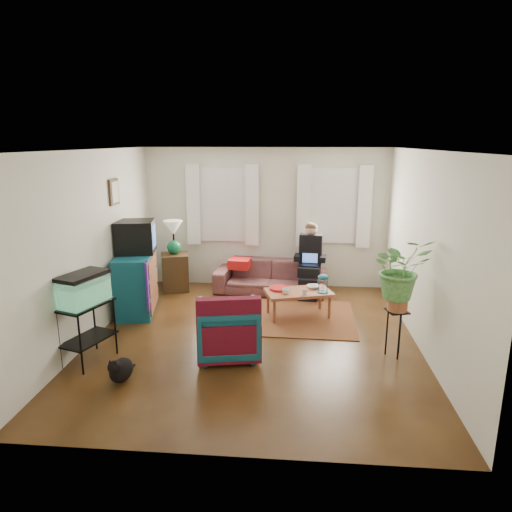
# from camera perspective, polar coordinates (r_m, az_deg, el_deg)

# --- Properties ---
(floor) EXTENTS (4.50, 5.00, 0.01)m
(floor) POSITION_cam_1_polar(r_m,az_deg,el_deg) (6.55, -0.31, -10.23)
(floor) COLOR #4F2B14
(floor) RESTS_ON ground
(ceiling) EXTENTS (4.50, 5.00, 0.01)m
(ceiling) POSITION_cam_1_polar(r_m,az_deg,el_deg) (5.97, -0.34, 13.14)
(ceiling) COLOR white
(ceiling) RESTS_ON wall_back
(wall_back) EXTENTS (4.50, 0.01, 2.60)m
(wall_back) POSITION_cam_1_polar(r_m,az_deg,el_deg) (8.58, 1.21, 4.74)
(wall_back) COLOR silver
(wall_back) RESTS_ON floor
(wall_front) EXTENTS (4.50, 0.01, 2.60)m
(wall_front) POSITION_cam_1_polar(r_m,az_deg,el_deg) (3.76, -3.85, -7.89)
(wall_front) COLOR silver
(wall_front) RESTS_ON floor
(wall_left) EXTENTS (0.01, 5.00, 2.60)m
(wall_left) POSITION_cam_1_polar(r_m,az_deg,el_deg) (6.72, -19.81, 1.23)
(wall_left) COLOR silver
(wall_left) RESTS_ON floor
(wall_right) EXTENTS (0.01, 5.00, 2.60)m
(wall_right) POSITION_cam_1_polar(r_m,az_deg,el_deg) (6.34, 20.38, 0.44)
(wall_right) COLOR silver
(wall_right) RESTS_ON floor
(window_left) EXTENTS (1.08, 0.04, 1.38)m
(window_left) POSITION_cam_1_polar(r_m,az_deg,el_deg) (8.61, -4.14, 6.42)
(window_left) COLOR white
(window_left) RESTS_ON wall_back
(window_right) EXTENTS (1.08, 0.04, 1.38)m
(window_right) POSITION_cam_1_polar(r_m,az_deg,el_deg) (8.53, 9.67, 6.18)
(window_right) COLOR white
(window_right) RESTS_ON wall_back
(curtains_left) EXTENTS (1.36, 0.06, 1.50)m
(curtains_left) POSITION_cam_1_polar(r_m,az_deg,el_deg) (8.53, -4.23, 6.35)
(curtains_left) COLOR white
(curtains_left) RESTS_ON wall_back
(curtains_right) EXTENTS (1.36, 0.06, 1.50)m
(curtains_right) POSITION_cam_1_polar(r_m,az_deg,el_deg) (8.45, 9.71, 6.11)
(curtains_right) COLOR white
(curtains_right) RESTS_ON wall_back
(picture_frame) EXTENTS (0.04, 0.32, 0.40)m
(picture_frame) POSITION_cam_1_polar(r_m,az_deg,el_deg) (7.37, -17.26, 7.65)
(picture_frame) COLOR #3D2616
(picture_frame) RESTS_ON wall_left
(area_rug) EXTENTS (2.04, 1.66, 0.01)m
(area_rug) POSITION_cam_1_polar(r_m,az_deg,el_deg) (7.29, 4.27, -7.59)
(area_rug) COLOR brown
(area_rug) RESTS_ON floor
(sofa) EXTENTS (2.06, 0.98, 0.78)m
(sofa) POSITION_cam_1_polar(r_m,az_deg,el_deg) (8.33, 1.79, -1.98)
(sofa) COLOR brown
(sofa) RESTS_ON floor
(seated_person) EXTENTS (0.56, 0.66, 1.19)m
(seated_person) POSITION_cam_1_polar(r_m,az_deg,el_deg) (8.20, 6.76, -0.86)
(seated_person) COLOR black
(seated_person) RESTS_ON sofa
(side_table) EXTENTS (0.59, 0.59, 0.69)m
(side_table) POSITION_cam_1_polar(r_m,az_deg,el_deg) (8.60, -10.07, -1.98)
(side_table) COLOR #392715
(side_table) RESTS_ON floor
(table_lamp) EXTENTS (0.44, 0.44, 0.63)m
(table_lamp) POSITION_cam_1_polar(r_m,az_deg,el_deg) (8.45, -10.26, 2.20)
(table_lamp) COLOR white
(table_lamp) RESTS_ON side_table
(dresser) EXTENTS (0.73, 1.16, 0.97)m
(dresser) POSITION_cam_1_polar(r_m,az_deg,el_deg) (7.61, -14.80, -3.29)
(dresser) COLOR #115567
(dresser) RESTS_ON floor
(crt_tv) EXTENTS (0.68, 0.64, 0.52)m
(crt_tv) POSITION_cam_1_polar(r_m,az_deg,el_deg) (7.53, -14.86, 2.35)
(crt_tv) COLOR black
(crt_tv) RESTS_ON dresser
(aquarium_stand) EXTENTS (0.58, 0.77, 0.77)m
(aquarium_stand) POSITION_cam_1_polar(r_m,az_deg,el_deg) (6.14, -20.27, -9.01)
(aquarium_stand) COLOR black
(aquarium_stand) RESTS_ON floor
(aquarium) EXTENTS (0.52, 0.70, 0.40)m
(aquarium) POSITION_cam_1_polar(r_m,az_deg,el_deg) (5.95, -20.75, -3.82)
(aquarium) COLOR #7FD899
(aquarium) RESTS_ON aquarium_stand
(black_cat) EXTENTS (0.29, 0.41, 0.33)m
(black_cat) POSITION_cam_1_polar(r_m,az_deg,el_deg) (5.64, -16.51, -13.23)
(black_cat) COLOR black
(black_cat) RESTS_ON floor
(armchair) EXTENTS (0.88, 0.85, 0.78)m
(armchair) POSITION_cam_1_polar(r_m,az_deg,el_deg) (5.94, -3.52, -8.81)
(armchair) COLOR #125F70
(armchair) RESTS_ON floor
(serape_throw) EXTENTS (0.81, 0.33, 0.65)m
(serape_throw) POSITION_cam_1_polar(r_m,az_deg,el_deg) (5.60, -3.41, -8.48)
(serape_throw) COLOR #9E0A0A
(serape_throw) RESTS_ON armchair
(coffee_table) EXTENTS (1.13, 0.82, 0.42)m
(coffee_table) POSITION_cam_1_polar(r_m,az_deg,el_deg) (7.28, 5.30, -5.95)
(coffee_table) COLOR brown
(coffee_table) RESTS_ON floor
(cup_a) EXTENTS (0.14, 0.14, 0.09)m
(cup_a) POSITION_cam_1_polar(r_m,az_deg,el_deg) (7.05, 3.77, -4.41)
(cup_a) COLOR white
(cup_a) RESTS_ON coffee_table
(cup_b) EXTENTS (0.11, 0.11, 0.09)m
(cup_b) POSITION_cam_1_polar(r_m,az_deg,el_deg) (7.06, 6.10, -4.45)
(cup_b) COLOR beige
(cup_b) RESTS_ON coffee_table
(bowl) EXTENTS (0.25, 0.25, 0.05)m
(bowl) POSITION_cam_1_polar(r_m,az_deg,el_deg) (7.37, 7.19, -3.83)
(bowl) COLOR white
(bowl) RESTS_ON coffee_table
(snack_tray) EXTENTS (0.39, 0.39, 0.04)m
(snack_tray) POSITION_cam_1_polar(r_m,az_deg,el_deg) (7.26, 2.93, -4.07)
(snack_tray) COLOR #B21414
(snack_tray) RESTS_ON coffee_table
(birdcage) EXTENTS (0.21, 0.21, 0.29)m
(birdcage) POSITION_cam_1_polar(r_m,az_deg,el_deg) (7.15, 8.38, -3.40)
(birdcage) COLOR #115B6B
(birdcage) RESTS_ON coffee_table
(plant_stand) EXTENTS (0.32, 0.32, 0.63)m
(plant_stand) POSITION_cam_1_polar(r_m,az_deg,el_deg) (6.20, 17.01, -9.21)
(plant_stand) COLOR black
(plant_stand) RESTS_ON floor
(potted_plant) EXTENTS (0.84, 0.77, 0.79)m
(potted_plant) POSITION_cam_1_polar(r_m,az_deg,el_deg) (5.95, 17.53, -2.62)
(potted_plant) COLOR #599947
(potted_plant) RESTS_ON plant_stand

